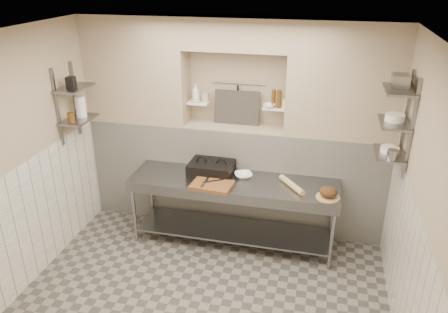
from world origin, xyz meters
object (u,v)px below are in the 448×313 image
(bowl_alcove, at_px, (269,106))
(bread_loaf, at_px, (328,192))
(bottle_soap, at_px, (196,93))
(rolling_pin, at_px, (292,185))
(prep_table, at_px, (233,199))
(panini_press, at_px, (211,168))
(jug_left, at_px, (81,106))
(cutting_board, at_px, (212,185))
(mixing_bowl, at_px, (243,175))

(bowl_alcove, bearing_deg, bread_loaf, -40.51)
(bottle_soap, bearing_deg, rolling_pin, -21.76)
(bowl_alcove, bearing_deg, rolling_pin, -54.18)
(prep_table, bearing_deg, bowl_alcove, 57.62)
(panini_press, height_order, bowl_alcove, bowl_alcove)
(panini_press, relative_size, bottle_soap, 2.29)
(prep_table, distance_m, panini_press, 0.48)
(rolling_pin, height_order, bowl_alcove, bowl_alcove)
(bowl_alcove, relative_size, jug_left, 0.59)
(bread_loaf, distance_m, bottle_soap, 2.09)
(cutting_board, bearing_deg, rolling_pin, 12.35)
(bowl_alcove, bearing_deg, prep_table, -122.38)
(rolling_pin, distance_m, jug_left, 2.78)
(bread_loaf, distance_m, bowl_alcove, 1.31)
(panini_press, xyz_separation_m, mixing_bowl, (0.42, -0.01, -0.05))
(rolling_pin, height_order, bread_loaf, bread_loaf)
(cutting_board, distance_m, bottle_soap, 1.24)
(bottle_soap, bearing_deg, prep_table, -40.80)
(prep_table, distance_m, bottle_soap, 1.45)
(bottle_soap, bearing_deg, jug_left, -156.03)
(mixing_bowl, bearing_deg, cutting_board, -132.78)
(prep_table, relative_size, bread_loaf, 12.90)
(prep_table, distance_m, mixing_bowl, 0.33)
(prep_table, bearing_deg, panini_press, 154.85)
(cutting_board, relative_size, bowl_alcove, 3.20)
(cutting_board, relative_size, bottle_soap, 1.95)
(bread_loaf, height_order, bottle_soap, bottle_soap)
(bread_loaf, relative_size, bowl_alcove, 1.33)
(bowl_alcove, height_order, jug_left, jug_left)
(bread_loaf, distance_m, jug_left, 3.19)
(mixing_bowl, relative_size, bowl_alcove, 1.45)
(prep_table, xyz_separation_m, cutting_board, (-0.22, -0.21, 0.28))
(bottle_soap, relative_size, bowl_alcove, 1.64)
(panini_press, bearing_deg, bottle_soap, 129.45)
(cutting_board, xyz_separation_m, mixing_bowl, (0.32, 0.35, 0.01))
(mixing_bowl, bearing_deg, panini_press, 178.67)
(prep_table, distance_m, rolling_pin, 0.78)
(bread_loaf, bearing_deg, panini_press, 167.99)
(cutting_board, relative_size, rolling_pin, 1.03)
(panini_press, xyz_separation_m, rolling_pin, (1.04, -0.15, -0.04))
(bottle_soap, height_order, bowl_alcove, bottle_soap)
(panini_press, bearing_deg, bowl_alcove, 31.68)
(rolling_pin, distance_m, bread_loaf, 0.46)
(bottle_soap, xyz_separation_m, bowl_alcove, (0.96, -0.00, -0.10))
(cutting_board, height_order, mixing_bowl, mixing_bowl)
(mixing_bowl, distance_m, bottle_soap, 1.23)
(bread_loaf, relative_size, jug_left, 0.78)
(rolling_pin, relative_size, bread_loaf, 2.33)
(prep_table, xyz_separation_m, bowl_alcove, (0.34, 0.53, 1.09))
(panini_press, bearing_deg, cutting_board, -72.86)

